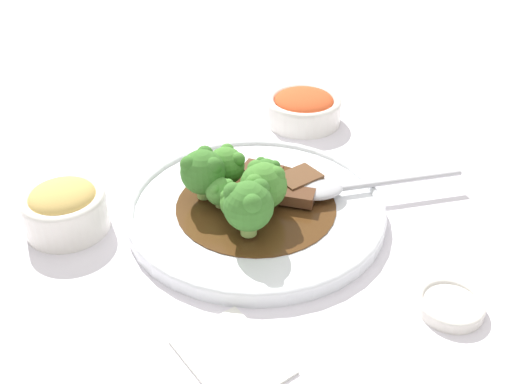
# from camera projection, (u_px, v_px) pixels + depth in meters

# --- Properties ---
(ground_plane) EXTENTS (4.00, 4.00, 0.00)m
(ground_plane) POSITION_uv_depth(u_px,v_px,m) (256.00, 216.00, 0.71)
(ground_plane) COLOR silver
(main_plate) EXTENTS (0.30, 0.30, 0.02)m
(main_plate) POSITION_uv_depth(u_px,v_px,m) (256.00, 209.00, 0.70)
(main_plate) COLOR white
(main_plate) RESTS_ON ground_plane
(beef_strip_0) EXTENTS (0.07, 0.06, 0.01)m
(beef_strip_0) POSITION_uv_depth(u_px,v_px,m) (287.00, 195.00, 0.70)
(beef_strip_0) COLOR #56331E
(beef_strip_0) RESTS_ON main_plate
(beef_strip_1) EXTENTS (0.04, 0.05, 0.02)m
(beef_strip_1) POSITION_uv_depth(u_px,v_px,m) (298.00, 180.00, 0.72)
(beef_strip_1) COLOR brown
(beef_strip_1) RESTS_ON main_plate
(beef_strip_2) EXTENTS (0.06, 0.05, 0.01)m
(beef_strip_2) POSITION_uv_depth(u_px,v_px,m) (262.00, 171.00, 0.74)
(beef_strip_2) COLOR #56331E
(beef_strip_2) RESTS_ON main_plate
(broccoli_floret_0) EXTENTS (0.03, 0.03, 0.04)m
(broccoli_floret_0) POSITION_uv_depth(u_px,v_px,m) (220.00, 191.00, 0.68)
(broccoli_floret_0) COLOR #7FA84C
(broccoli_floret_0) RESTS_ON main_plate
(broccoli_floret_1) EXTENTS (0.05, 0.05, 0.06)m
(broccoli_floret_1) POSITION_uv_depth(u_px,v_px,m) (248.00, 205.00, 0.63)
(broccoli_floret_1) COLOR #8EB756
(broccoli_floret_1) RESTS_ON main_plate
(broccoli_floret_2) EXTENTS (0.05, 0.05, 0.05)m
(broccoli_floret_2) POSITION_uv_depth(u_px,v_px,m) (226.00, 165.00, 0.71)
(broccoli_floret_2) COLOR #7FA84C
(broccoli_floret_2) RESTS_ON main_plate
(broccoli_floret_3) EXTENTS (0.03, 0.03, 0.04)m
(broccoli_floret_3) POSITION_uv_depth(u_px,v_px,m) (266.00, 172.00, 0.71)
(broccoli_floret_3) COLOR #7FA84C
(broccoli_floret_3) RESTS_ON main_plate
(broccoli_floret_4) EXTENTS (0.03, 0.03, 0.04)m
(broccoli_floret_4) POSITION_uv_depth(u_px,v_px,m) (234.00, 203.00, 0.66)
(broccoli_floret_4) COLOR #7FA84C
(broccoli_floret_4) RESTS_ON main_plate
(broccoli_floret_5) EXTENTS (0.05, 0.05, 0.06)m
(broccoli_floret_5) POSITION_uv_depth(u_px,v_px,m) (203.00, 171.00, 0.69)
(broccoli_floret_5) COLOR #7FA84C
(broccoli_floret_5) RESTS_ON main_plate
(broccoli_floret_6) EXTENTS (0.05, 0.05, 0.06)m
(broccoli_floret_6) POSITION_uv_depth(u_px,v_px,m) (261.00, 186.00, 0.67)
(broccoli_floret_6) COLOR #7FA84C
(broccoli_floret_6) RESTS_ON main_plate
(serving_spoon) EXTENTS (0.10, 0.21, 0.01)m
(serving_spoon) POSITION_uv_depth(u_px,v_px,m) (334.00, 188.00, 0.71)
(serving_spoon) COLOR #B7B7BC
(serving_spoon) RESTS_ON main_plate
(side_bowl_kimchi) EXTENTS (0.11, 0.11, 0.05)m
(side_bowl_kimchi) POSITION_uv_depth(u_px,v_px,m) (303.00, 107.00, 0.89)
(side_bowl_kimchi) COLOR white
(side_bowl_kimchi) RESTS_ON ground_plane
(side_bowl_appetizer) EXTENTS (0.09, 0.09, 0.06)m
(side_bowl_appetizer) POSITION_uv_depth(u_px,v_px,m) (65.00, 208.00, 0.67)
(side_bowl_appetizer) COLOR white
(side_bowl_appetizer) RESTS_ON ground_plane
(sauce_dish) EXTENTS (0.06, 0.06, 0.01)m
(sauce_dish) POSITION_uv_depth(u_px,v_px,m) (451.00, 305.00, 0.58)
(sauce_dish) COLOR white
(sauce_dish) RESTS_ON ground_plane
(paper_napkin) EXTENTS (0.10, 0.08, 0.01)m
(paper_napkin) POSITION_uv_depth(u_px,v_px,m) (232.00, 356.00, 0.53)
(paper_napkin) COLOR silver
(paper_napkin) RESTS_ON ground_plane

